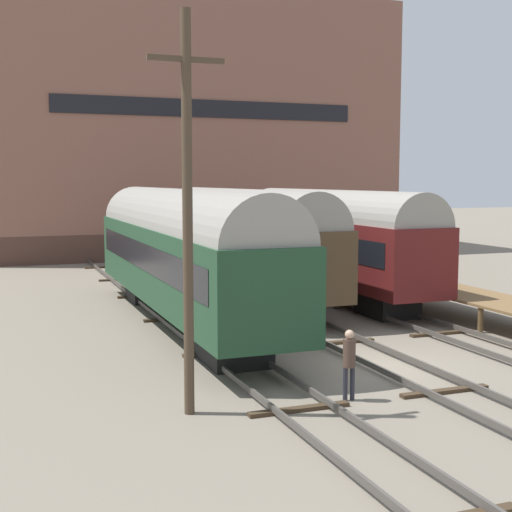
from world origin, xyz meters
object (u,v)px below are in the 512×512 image
object	(u,v)px
train_car_maroon	(331,236)
train_car_brown	(240,236)
train_car_green	(182,248)
utility_pole	(187,210)
person_worker	(349,358)

from	to	relation	value
train_car_maroon	train_car_brown	bearing A→B (deg)	164.09
train_car_maroon	train_car_green	bearing A→B (deg)	-154.34
train_car_green	utility_pole	world-z (taller)	utility_pole
train_car_brown	utility_pole	world-z (taller)	utility_pole
train_car_green	utility_pole	xyz separation A→B (m)	(-2.52, -10.19, 1.90)
train_car_maroon	train_car_green	xyz separation A→B (m)	(-8.31, -3.99, 0.05)
train_car_maroon	utility_pole	distance (m)	17.95
train_car_maroon	train_car_brown	distance (m)	4.32
utility_pole	person_worker	bearing A→B (deg)	-6.12
train_car_green	utility_pole	bearing A→B (deg)	-103.87
train_car_maroon	person_worker	bearing A→B (deg)	-114.95
person_worker	train_car_brown	bearing A→B (deg)	80.50
train_car_brown	utility_pole	distance (m)	16.86
train_car_maroon	utility_pole	world-z (taller)	utility_pole
train_car_brown	train_car_green	size ratio (longest dim) A/B	0.93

